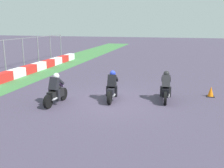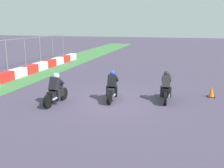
{
  "view_description": "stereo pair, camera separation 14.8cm",
  "coord_description": "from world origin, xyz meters",
  "px_view_note": "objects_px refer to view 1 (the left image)",
  "views": [
    {
      "loc": [
        -11.92,
        -3.11,
        3.82
      ],
      "look_at": [
        -0.01,
        -0.01,
        0.9
      ],
      "focal_mm": 41.26,
      "sensor_mm": 36.0,
      "label": 1
    },
    {
      "loc": [
        -11.88,
        -3.25,
        3.82
      ],
      "look_at": [
        -0.01,
        -0.01,
        0.9
      ],
      "focal_mm": 41.26,
      "sensor_mm": 36.0,
      "label": 2
    }
  ],
  "objects_px": {
    "rider_lane_c": "(56,92)",
    "traffic_cone": "(211,92)",
    "rider_lane_b": "(112,88)",
    "rider_lane_a": "(166,89)"
  },
  "relations": [
    {
      "from": "traffic_cone",
      "to": "rider_lane_a",
      "type": "bearing_deg",
      "value": 120.2
    },
    {
      "from": "rider_lane_c",
      "to": "traffic_cone",
      "type": "height_order",
      "value": "rider_lane_c"
    },
    {
      "from": "rider_lane_c",
      "to": "rider_lane_b",
      "type": "bearing_deg",
      "value": -58.46
    },
    {
      "from": "rider_lane_a",
      "to": "rider_lane_c",
      "type": "bearing_deg",
      "value": 107.77
    },
    {
      "from": "rider_lane_a",
      "to": "traffic_cone",
      "type": "height_order",
      "value": "rider_lane_a"
    },
    {
      "from": "rider_lane_a",
      "to": "rider_lane_c",
      "type": "relative_size",
      "value": 1.0
    },
    {
      "from": "rider_lane_b",
      "to": "traffic_cone",
      "type": "xyz_separation_m",
      "value": [
        1.94,
        -4.9,
        -0.36
      ]
    },
    {
      "from": "rider_lane_a",
      "to": "rider_lane_b",
      "type": "distance_m",
      "value": 2.68
    },
    {
      "from": "rider_lane_c",
      "to": "traffic_cone",
      "type": "distance_m",
      "value": 8.06
    },
    {
      "from": "rider_lane_a",
      "to": "rider_lane_b",
      "type": "bearing_deg",
      "value": 100.39
    }
  ]
}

